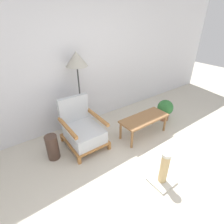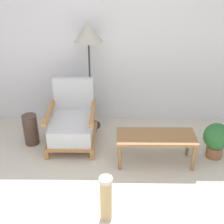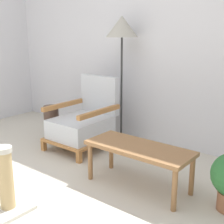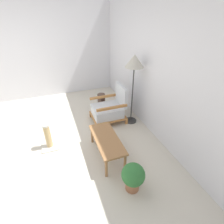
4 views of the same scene
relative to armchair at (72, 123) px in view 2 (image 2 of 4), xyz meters
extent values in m
cube|color=silver|center=(0.45, 0.72, 1.04)|extent=(8.00, 0.06, 2.70)
cube|color=#B2753D|center=(-0.29, -0.39, -0.25)|extent=(0.05, 0.05, 0.12)
cube|color=#B2753D|center=(0.29, -0.39, -0.25)|extent=(0.05, 0.05, 0.12)
cube|color=#B2753D|center=(-0.29, 0.30, -0.25)|extent=(0.05, 0.05, 0.12)
cube|color=#B2753D|center=(0.29, 0.30, -0.25)|extent=(0.05, 0.05, 0.12)
cube|color=#B2753D|center=(0.00, -0.04, -0.18)|extent=(0.63, 0.75, 0.03)
cube|color=silver|center=(0.00, -0.06, -0.05)|extent=(0.55, 0.65, 0.22)
cube|color=silver|center=(0.00, 0.29, 0.30)|extent=(0.55, 0.08, 0.47)
cube|color=#B2753D|center=(-0.28, -0.04, 0.18)|extent=(0.05, 0.69, 0.05)
cube|color=#B2753D|center=(0.28, -0.04, 0.18)|extent=(0.05, 0.69, 0.05)
cylinder|color=#2D2D2D|center=(0.22, 0.45, -0.30)|extent=(0.27, 0.27, 0.03)
cylinder|color=#2D2D2D|center=(0.22, 0.45, 0.35)|extent=(0.02, 0.02, 1.27)
cone|color=#B2AD9E|center=(0.22, 0.45, 1.11)|extent=(0.38, 0.38, 0.25)
cube|color=olive|center=(1.07, -0.44, 0.06)|extent=(0.96, 0.40, 0.04)
cylinder|color=olive|center=(0.63, -0.59, -0.13)|extent=(0.04, 0.04, 0.35)
cylinder|color=olive|center=(1.51, -0.59, -0.13)|extent=(0.04, 0.04, 0.35)
cylinder|color=olive|center=(0.63, -0.28, -0.13)|extent=(0.04, 0.04, 0.35)
cylinder|color=olive|center=(1.51, -0.28, -0.13)|extent=(0.04, 0.04, 0.35)
cylinder|color=#473328|center=(-0.56, -0.03, -0.09)|extent=(0.20, 0.20, 0.43)
cylinder|color=#935B3D|center=(1.85, -0.31, -0.23)|extent=(0.20, 0.20, 0.15)
sphere|color=#2D6B33|center=(1.85, -0.31, -0.01)|extent=(0.34, 0.34, 0.34)
cube|color=beige|center=(0.49, -1.39, -0.29)|extent=(0.32, 0.32, 0.03)
cylinder|color=tan|center=(0.49, -1.39, -0.05)|extent=(0.11, 0.11, 0.46)
cylinder|color=beige|center=(0.49, -1.39, 0.20)|extent=(0.13, 0.13, 0.04)
camera|label=1|loc=(-1.06, -2.33, 1.78)|focal=28.00mm
camera|label=2|loc=(0.58, -3.62, 2.08)|focal=50.00mm
camera|label=3|loc=(2.48, -2.59, 1.06)|focal=50.00mm
camera|label=4|loc=(3.29, -1.16, 2.01)|focal=28.00mm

